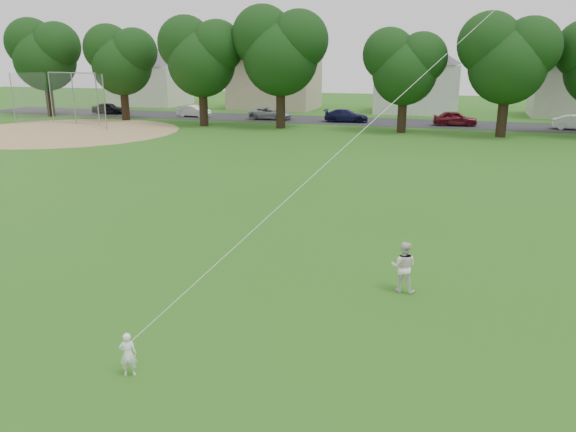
% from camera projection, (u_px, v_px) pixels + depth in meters
% --- Properties ---
extents(ground, '(160.00, 160.00, 0.00)m').
position_uv_depth(ground, '(238.00, 337.00, 12.44)').
color(ground, '#256016').
rests_on(ground, ground).
extents(street, '(90.00, 7.00, 0.01)m').
position_uv_depth(street, '(408.00, 123.00, 51.08)').
color(street, '#2D2D30').
rests_on(street, ground).
extents(dirt_infield, '(18.00, 18.00, 0.02)m').
position_uv_depth(dirt_infield, '(66.00, 131.00, 45.37)').
color(dirt_infield, '#9E7F51').
rests_on(dirt_infield, ground).
extents(toddler, '(0.39, 0.33, 0.92)m').
position_uv_depth(toddler, '(128.00, 354.00, 10.85)').
color(toddler, white).
rests_on(toddler, ground).
extents(older_boy, '(0.69, 0.55, 1.38)m').
position_uv_depth(older_boy, '(403.00, 267.00, 14.67)').
color(older_boy, white).
rests_on(older_boy, ground).
extents(kite, '(4.18, 6.04, 15.13)m').
position_uv_depth(kite, '(368.00, 126.00, 13.83)').
color(kite, white).
rests_on(kite, ground).
extents(baseball_backstop, '(10.14, 2.89, 4.47)m').
position_uv_depth(baseball_backstop, '(69.00, 99.00, 49.18)').
color(baseball_backstop, gray).
rests_on(baseball_backstop, ground).
extents(tree_row, '(80.08, 8.45, 11.51)m').
position_uv_depth(tree_row, '(463.00, 48.00, 42.48)').
color(tree_row, black).
rests_on(tree_row, ground).
extents(parked_cars, '(71.67, 2.55, 1.27)m').
position_uv_depth(parked_cars, '(482.00, 120.00, 48.26)').
color(parked_cars, black).
rests_on(parked_cars, ground).
extents(house_row, '(76.01, 13.92, 10.59)m').
position_uv_depth(house_row, '(437.00, 64.00, 58.39)').
color(house_row, silver).
rests_on(house_row, ground).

